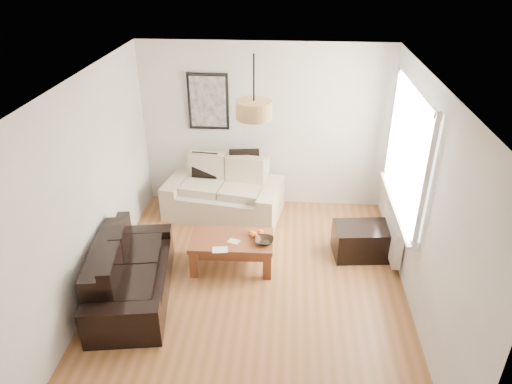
# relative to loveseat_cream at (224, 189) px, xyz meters

# --- Properties ---
(floor) EXTENTS (4.50, 4.50, 0.00)m
(floor) POSITION_rel_loveseat_cream_xyz_m (0.60, -1.78, -0.44)
(floor) COLOR brown
(floor) RESTS_ON ground
(ceiling) EXTENTS (3.80, 4.50, 0.00)m
(ceiling) POSITION_rel_loveseat_cream_xyz_m (0.60, -1.78, 2.16)
(ceiling) COLOR white
(ceiling) RESTS_ON floor
(wall_back) EXTENTS (3.80, 0.04, 2.60)m
(wall_back) POSITION_rel_loveseat_cream_xyz_m (0.60, 0.47, 0.86)
(wall_back) COLOR silver
(wall_back) RESTS_ON floor
(wall_front) EXTENTS (3.80, 0.04, 2.60)m
(wall_front) POSITION_rel_loveseat_cream_xyz_m (0.60, -4.03, 0.86)
(wall_front) COLOR silver
(wall_front) RESTS_ON floor
(wall_left) EXTENTS (0.04, 4.50, 2.60)m
(wall_left) POSITION_rel_loveseat_cream_xyz_m (-1.30, -1.78, 0.86)
(wall_left) COLOR silver
(wall_left) RESTS_ON floor
(wall_right) EXTENTS (0.04, 4.50, 2.60)m
(wall_right) POSITION_rel_loveseat_cream_xyz_m (2.50, -1.78, 0.86)
(wall_right) COLOR silver
(wall_right) RESTS_ON floor
(window_bay) EXTENTS (0.14, 1.90, 1.60)m
(window_bay) POSITION_rel_loveseat_cream_xyz_m (2.46, -0.98, 1.16)
(window_bay) COLOR white
(window_bay) RESTS_ON wall_right
(radiator) EXTENTS (0.10, 0.90, 0.52)m
(radiator) POSITION_rel_loveseat_cream_xyz_m (2.42, -0.98, -0.06)
(radiator) COLOR white
(radiator) RESTS_ON wall_right
(poster) EXTENTS (0.62, 0.04, 0.87)m
(poster) POSITION_rel_loveseat_cream_xyz_m (-0.25, 0.44, 1.26)
(poster) COLOR black
(poster) RESTS_ON wall_back
(pendant_shade) EXTENTS (0.40, 0.40, 0.20)m
(pendant_shade) POSITION_rel_loveseat_cream_xyz_m (0.60, -1.48, 1.79)
(pendant_shade) COLOR tan
(pendant_shade) RESTS_ON ceiling
(loveseat_cream) EXTENTS (1.89, 1.24, 0.87)m
(loveseat_cream) POSITION_rel_loveseat_cream_xyz_m (0.00, 0.00, 0.00)
(loveseat_cream) COLOR #B8A994
(loveseat_cream) RESTS_ON floor
(sofa_leather) EXTENTS (1.09, 1.83, 0.74)m
(sofa_leather) POSITION_rel_loveseat_cream_xyz_m (-0.83, -2.03, -0.07)
(sofa_leather) COLOR black
(sofa_leather) RESTS_ON floor
(coffee_table) EXTENTS (1.09, 0.62, 0.44)m
(coffee_table) POSITION_rel_loveseat_cream_xyz_m (0.29, -1.35, -0.22)
(coffee_table) COLOR brown
(coffee_table) RESTS_ON floor
(ottoman) EXTENTS (0.83, 0.59, 0.45)m
(ottoman) POSITION_rel_loveseat_cream_xyz_m (2.05, -0.95, -0.21)
(ottoman) COLOR black
(ottoman) RESTS_ON floor
(cushion_left) EXTENTS (0.41, 0.16, 0.41)m
(cushion_left) POSITION_rel_loveseat_cream_xyz_m (-0.31, 0.21, 0.31)
(cushion_left) COLOR black
(cushion_left) RESTS_ON loveseat_cream
(cushion_right) EXTENTS (0.48, 0.20, 0.47)m
(cushion_right) POSITION_rel_loveseat_cream_xyz_m (0.31, 0.21, 0.34)
(cushion_right) COLOR black
(cushion_right) RESTS_ON loveseat_cream
(fruit_bowl) EXTENTS (0.26, 0.26, 0.06)m
(fruit_bowl) POSITION_rel_loveseat_cream_xyz_m (0.72, -1.41, 0.03)
(fruit_bowl) COLOR black
(fruit_bowl) RESTS_ON coffee_table
(orange_a) EXTENTS (0.09, 0.09, 0.08)m
(orange_a) POSITION_rel_loveseat_cream_xyz_m (0.58, -1.29, 0.04)
(orange_a) COLOR orange
(orange_a) RESTS_ON fruit_bowl
(orange_b) EXTENTS (0.11, 0.11, 0.09)m
(orange_b) POSITION_rel_loveseat_cream_xyz_m (0.66, -1.23, 0.04)
(orange_b) COLOR #F95114
(orange_b) RESTS_ON fruit_bowl
(orange_c) EXTENTS (0.07, 0.07, 0.07)m
(orange_c) POSITION_rel_loveseat_cream_xyz_m (0.54, -1.25, 0.04)
(orange_c) COLOR #E85513
(orange_c) RESTS_ON fruit_bowl
(papers) EXTENTS (0.21, 0.16, 0.01)m
(papers) POSITION_rel_loveseat_cream_xyz_m (0.18, -1.61, 0.01)
(papers) COLOR silver
(papers) RESTS_ON coffee_table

